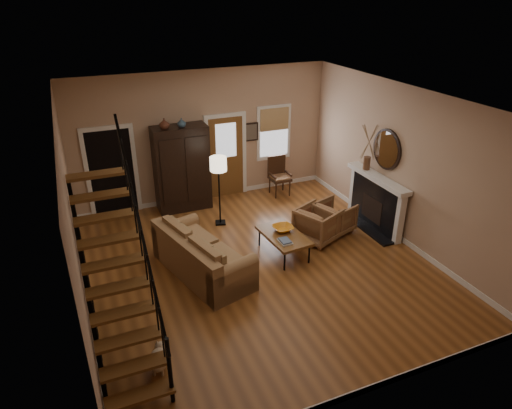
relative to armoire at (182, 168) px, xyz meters
name	(u,v)px	position (x,y,z in m)	size (l,w,h in m)	color
room	(210,168)	(0.29, -1.39, 0.46)	(7.00, 7.33, 3.30)	brown
staircase	(114,259)	(-2.08, -4.45, 0.55)	(0.94, 2.80, 3.20)	brown
fireplace	(377,197)	(3.83, -2.65, -0.31)	(0.33, 1.95, 2.30)	black
armoire	(182,168)	(0.00, 0.00, 0.00)	(1.30, 0.60, 2.10)	black
vase_a	(164,124)	(-0.35, -0.10, 1.17)	(0.24, 0.24, 0.25)	#4C2619
vase_b	(182,123)	(0.05, -0.10, 1.16)	(0.20, 0.20, 0.21)	#334C60
sofa	(202,254)	(-0.41, -2.97, -0.63)	(0.98, 2.27, 0.85)	#946C43
coffee_table	(283,244)	(1.33, -2.96, -0.82)	(0.71, 1.22, 0.47)	brown
bowl	(283,228)	(1.38, -2.81, -0.53)	(0.42, 0.42, 0.10)	orange
books	(285,241)	(1.21, -3.26, -0.55)	(0.22, 0.30, 0.06)	beige
armchair_left	(318,224)	(2.28, -2.70, -0.67)	(0.81, 0.83, 0.76)	brown
armchair_right	(334,217)	(2.81, -2.51, -0.70)	(0.76, 0.78, 0.71)	brown
floor_lamp	(219,191)	(0.55, -1.17, -0.23)	(0.38, 0.38, 1.65)	black
side_chair	(280,176)	(2.55, -0.20, -0.54)	(0.54, 0.54, 1.02)	#372011
dog	(159,361)	(-1.72, -5.13, -0.88)	(0.28, 0.47, 0.34)	#CDB08C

